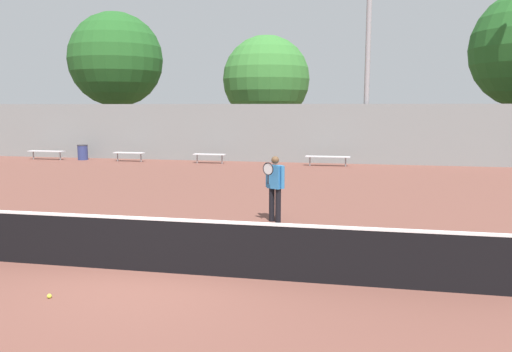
{
  "coord_description": "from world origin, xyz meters",
  "views": [
    {
      "loc": [
        3.34,
        -7.77,
        2.83
      ],
      "look_at": [
        0.72,
        5.34,
        0.95
      ],
      "focal_mm": 35.0,
      "sensor_mm": 36.0,
      "label": 1
    }
  ],
  "objects_px": {
    "tennis_net": "(154,244)",
    "bench_courtside_near": "(46,152)",
    "bench_courtside_far": "(129,153)",
    "tree_green_broad": "(266,80)",
    "bench_by_gate": "(209,155)",
    "trash_bin": "(83,152)",
    "bench_adjacent_court": "(328,157)",
    "tennis_ball": "(49,296)",
    "tennis_player": "(275,185)",
    "light_pole_far_right": "(368,49)",
    "tree_green_tall": "(116,60)"
  },
  "relations": [
    {
      "from": "tennis_player",
      "to": "tree_green_tall",
      "type": "height_order",
      "value": "tree_green_tall"
    },
    {
      "from": "bench_adjacent_court",
      "to": "bench_courtside_near",
      "type": "bearing_deg",
      "value": 180.0
    },
    {
      "from": "tennis_net",
      "to": "bench_courtside_near",
      "type": "height_order",
      "value": "tennis_net"
    },
    {
      "from": "bench_courtside_near",
      "to": "tree_green_broad",
      "type": "distance_m",
      "value": 13.37
    },
    {
      "from": "tennis_player",
      "to": "bench_by_gate",
      "type": "relative_size",
      "value": 1.01
    },
    {
      "from": "tennis_net",
      "to": "tennis_ball",
      "type": "height_order",
      "value": "tennis_net"
    },
    {
      "from": "tennis_player",
      "to": "bench_by_gate",
      "type": "height_order",
      "value": "tennis_player"
    },
    {
      "from": "tennis_player",
      "to": "light_pole_far_right",
      "type": "relative_size",
      "value": 0.17
    },
    {
      "from": "bench_adjacent_court",
      "to": "tennis_ball",
      "type": "bearing_deg",
      "value": -100.13
    },
    {
      "from": "tennis_net",
      "to": "tree_green_tall",
      "type": "bearing_deg",
      "value": 117.88
    },
    {
      "from": "trash_bin",
      "to": "tennis_net",
      "type": "bearing_deg",
      "value": -56.28
    },
    {
      "from": "tennis_player",
      "to": "bench_adjacent_court",
      "type": "relative_size",
      "value": 0.77
    },
    {
      "from": "bench_courtside_near",
      "to": "tennis_ball",
      "type": "relative_size",
      "value": 29.34
    },
    {
      "from": "tree_green_broad",
      "to": "tree_green_tall",
      "type": "bearing_deg",
      "value": -172.53
    },
    {
      "from": "tennis_player",
      "to": "bench_courtside_far",
      "type": "height_order",
      "value": "tennis_player"
    },
    {
      "from": "tree_green_tall",
      "to": "tree_green_broad",
      "type": "relative_size",
      "value": 1.21
    },
    {
      "from": "bench_by_gate",
      "to": "bench_adjacent_court",
      "type": "bearing_deg",
      "value": 0.0
    },
    {
      "from": "tennis_net",
      "to": "bench_adjacent_court",
      "type": "xyz_separation_m",
      "value": [
        2.06,
        16.02,
        -0.06
      ]
    },
    {
      "from": "bench_courtside_near",
      "to": "trash_bin",
      "type": "bearing_deg",
      "value": 8.46
    },
    {
      "from": "tennis_net",
      "to": "tennis_player",
      "type": "height_order",
      "value": "tennis_player"
    },
    {
      "from": "bench_by_gate",
      "to": "tree_green_tall",
      "type": "relative_size",
      "value": 0.19
    },
    {
      "from": "trash_bin",
      "to": "tree_green_tall",
      "type": "distance_m",
      "value": 7.67
    },
    {
      "from": "bench_courtside_far",
      "to": "bench_by_gate",
      "type": "relative_size",
      "value": 1.0
    },
    {
      "from": "light_pole_far_right",
      "to": "tennis_ball",
      "type": "height_order",
      "value": "light_pole_far_right"
    },
    {
      "from": "tennis_net",
      "to": "tennis_player",
      "type": "xyz_separation_m",
      "value": [
        1.43,
        4.13,
        0.42
      ]
    },
    {
      "from": "bench_courtside_far",
      "to": "tree_green_broad",
      "type": "relative_size",
      "value": 0.23
    },
    {
      "from": "tennis_player",
      "to": "tree_green_broad",
      "type": "height_order",
      "value": "tree_green_broad"
    },
    {
      "from": "bench_adjacent_court",
      "to": "light_pole_far_right",
      "type": "relative_size",
      "value": 0.22
    },
    {
      "from": "light_pole_far_right",
      "to": "tennis_player",
      "type": "bearing_deg",
      "value": -100.0
    },
    {
      "from": "tennis_player",
      "to": "bench_courtside_far",
      "type": "distance_m",
      "value": 15.24
    },
    {
      "from": "light_pole_far_right",
      "to": "bench_adjacent_court",
      "type": "bearing_deg",
      "value": -137.9
    },
    {
      "from": "bench_courtside_near",
      "to": "bench_by_gate",
      "type": "xyz_separation_m",
      "value": [
        9.04,
        0.0,
        -0.0
      ]
    },
    {
      "from": "bench_courtside_far",
      "to": "tree_green_broad",
      "type": "xyz_separation_m",
      "value": [
        5.91,
        7.02,
        4.03
      ]
    },
    {
      "from": "bench_adjacent_court",
      "to": "bench_by_gate",
      "type": "bearing_deg",
      "value": 180.0
    },
    {
      "from": "bench_by_gate",
      "to": "trash_bin",
      "type": "relative_size",
      "value": 2.01
    },
    {
      "from": "bench_courtside_far",
      "to": "trash_bin",
      "type": "height_order",
      "value": "trash_bin"
    },
    {
      "from": "bench_by_gate",
      "to": "tennis_ball",
      "type": "relative_size",
      "value": 23.7
    },
    {
      "from": "bench_by_gate",
      "to": "light_pole_far_right",
      "type": "xyz_separation_m",
      "value": [
        7.59,
        1.58,
        5.14
      ]
    },
    {
      "from": "tennis_net",
      "to": "bench_adjacent_court",
      "type": "distance_m",
      "value": 16.15
    },
    {
      "from": "tennis_player",
      "to": "bench_courtside_far",
      "type": "bearing_deg",
      "value": 156.48
    },
    {
      "from": "bench_adjacent_court",
      "to": "bench_by_gate",
      "type": "relative_size",
      "value": 1.31
    },
    {
      "from": "bench_courtside_near",
      "to": "tree_green_tall",
      "type": "xyz_separation_m",
      "value": [
        1.29,
        5.79,
        5.27
      ]
    },
    {
      "from": "trash_bin",
      "to": "bench_by_gate",
      "type": "bearing_deg",
      "value": -2.34
    },
    {
      "from": "tennis_ball",
      "to": "bench_courtside_near",
      "type": "bearing_deg",
      "value": 124.01
    },
    {
      "from": "bench_courtside_near",
      "to": "trash_bin",
      "type": "distance_m",
      "value": 1.97
    },
    {
      "from": "bench_courtside_near",
      "to": "bench_adjacent_court",
      "type": "height_order",
      "value": "same"
    },
    {
      "from": "tree_green_broad",
      "to": "tennis_player",
      "type": "bearing_deg",
      "value": -79.19
    },
    {
      "from": "tennis_ball",
      "to": "tree_green_broad",
      "type": "bearing_deg",
      "value": 92.62
    },
    {
      "from": "tennis_player",
      "to": "tennis_ball",
      "type": "distance_m",
      "value": 6.15
    },
    {
      "from": "bench_courtside_far",
      "to": "light_pole_far_right",
      "type": "height_order",
      "value": "light_pole_far_right"
    }
  ]
}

